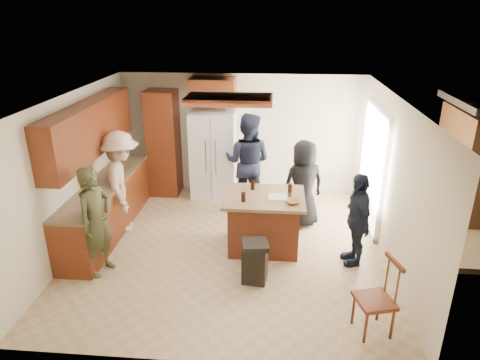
# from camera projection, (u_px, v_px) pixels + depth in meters

# --- Properties ---
(room_shell) EXTENTS (8.00, 5.20, 5.00)m
(room_shell) POSITION_uv_depth(u_px,v_px,m) (471.00, 172.00, 7.97)
(room_shell) COLOR tan
(room_shell) RESTS_ON ground
(person_front_left) EXTENTS (0.62, 0.72, 1.67)m
(person_front_left) POSITION_uv_depth(u_px,v_px,m) (96.00, 222.00, 6.18)
(person_front_left) COLOR #3A3C23
(person_front_left) RESTS_ON ground
(person_behind_left) EXTENTS (1.03, 0.76, 1.91)m
(person_behind_left) POSITION_uv_depth(u_px,v_px,m) (248.00, 162.00, 8.22)
(person_behind_left) COLOR #1A1E34
(person_behind_left) RESTS_ON ground
(person_behind_right) EXTENTS (0.92, 0.77, 1.60)m
(person_behind_right) POSITION_uv_depth(u_px,v_px,m) (303.00, 184.00, 7.60)
(person_behind_right) COLOR black
(person_behind_right) RESTS_ON ground
(person_side_right) EXTENTS (0.55, 0.92, 1.48)m
(person_side_right) POSITION_uv_depth(u_px,v_px,m) (357.00, 219.00, 6.46)
(person_side_right) COLOR #171F2F
(person_side_right) RESTS_ON ground
(person_counter) EXTENTS (0.87, 1.28, 1.81)m
(person_counter) POSITION_uv_depth(u_px,v_px,m) (122.00, 182.00, 7.41)
(person_counter) COLOR tan
(person_counter) RESTS_ON ground
(left_cabinetry) EXTENTS (0.64, 3.00, 2.30)m
(left_cabinetry) POSITION_uv_depth(u_px,v_px,m) (101.00, 181.00, 7.31)
(left_cabinetry) COLOR maroon
(left_cabinetry) RESTS_ON ground
(back_wall_units) EXTENTS (1.80, 0.60, 2.45)m
(back_wall_units) POSITION_uv_depth(u_px,v_px,m) (176.00, 131.00, 8.74)
(back_wall_units) COLOR maroon
(back_wall_units) RESTS_ON ground
(refrigerator) EXTENTS (0.90, 0.76, 1.80)m
(refrigerator) POSITION_uv_depth(u_px,v_px,m) (214.00, 155.00, 8.79)
(refrigerator) COLOR white
(refrigerator) RESTS_ON ground
(kitchen_island) EXTENTS (1.28, 1.03, 0.93)m
(kitchen_island) POSITION_uv_depth(u_px,v_px,m) (264.00, 221.00, 6.97)
(kitchen_island) COLOR #AD4C2C
(kitchen_island) RESTS_ON ground
(island_items) EXTENTS (0.94, 0.67, 0.15)m
(island_items) POSITION_uv_depth(u_px,v_px,m) (279.00, 197.00, 6.69)
(island_items) COLOR silver
(island_items) RESTS_ON kitchen_island
(trash_bin) EXTENTS (0.41, 0.41, 0.63)m
(trash_bin) POSITION_uv_depth(u_px,v_px,m) (255.00, 261.00, 6.16)
(trash_bin) COLOR black
(trash_bin) RESTS_ON ground
(spindle_chair) EXTENTS (0.52, 0.52, 0.99)m
(spindle_chair) POSITION_uv_depth(u_px,v_px,m) (376.00, 300.00, 5.12)
(spindle_chair) COLOR maroon
(spindle_chair) RESTS_ON ground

